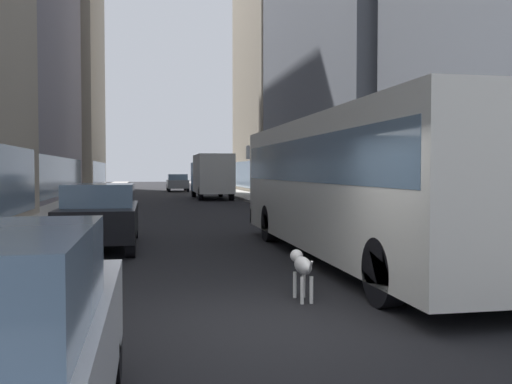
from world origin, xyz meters
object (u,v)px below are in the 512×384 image
at_px(dalmatian_dog, 302,266).
at_px(transit_bus, 355,179).
at_px(car_grey_wagon, 177,183).
at_px(car_black_suv, 100,215).
at_px(box_truck, 212,175).
at_px(pedestrian_with_handbag, 397,201).

bearing_deg(dalmatian_dog, transit_bus, 58.23).
xyz_separation_m(transit_bus, car_grey_wagon, (-1.60, 42.60, -0.95)).
relative_size(car_black_suv, box_truck, 0.61).
bearing_deg(box_truck, dalmatian_dog, -93.92).
xyz_separation_m(car_black_suv, pedestrian_with_handbag, (8.66, 1.47, 0.19)).
height_order(car_grey_wagon, car_black_suv, same).
xyz_separation_m(transit_bus, box_truck, (0.00, 27.96, -0.11)).
height_order(transit_bus, dalmatian_dog, transit_bus).
distance_m(transit_bus, dalmatian_dog, 4.28).
bearing_deg(car_grey_wagon, car_black_suv, -95.78).
bearing_deg(pedestrian_with_handbag, car_grey_wagon, 96.98).
distance_m(transit_bus, car_grey_wagon, 42.64).
bearing_deg(car_grey_wagon, transit_bus, -87.85).
distance_m(transit_bus, car_black_suv, 6.46).
bearing_deg(car_black_suv, pedestrian_with_handbag, 9.62).
distance_m(box_truck, dalmatian_dog, 31.53).
height_order(dalmatian_dog, pedestrian_with_handbag, pedestrian_with_handbag).
height_order(transit_bus, car_black_suv, transit_bus).
height_order(car_grey_wagon, pedestrian_with_handbag, pedestrian_with_handbag).
height_order(car_black_suv, box_truck, box_truck).
distance_m(car_grey_wagon, pedestrian_with_handbag, 38.33).
bearing_deg(car_black_suv, box_truck, 77.32).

